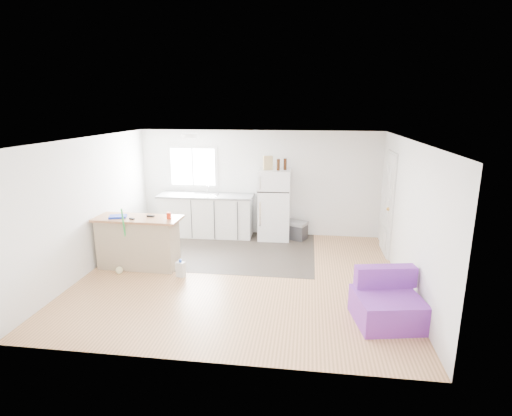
{
  "coord_description": "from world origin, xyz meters",
  "views": [
    {
      "loc": [
        1.13,
        -6.48,
        2.92
      ],
      "look_at": [
        0.17,
        0.7,
        1.07
      ],
      "focal_mm": 28.0,
      "sensor_mm": 36.0,
      "label": 1
    }
  ],
  "objects": [
    {
      "name": "vinyl_zone",
      "position": [
        -0.73,
        1.25,
        0.0
      ],
      "size": [
        4.05,
        2.5,
        0.0
      ],
      "primitive_type": "cube",
      "color": "#2D2622",
      "rests_on": "floor"
    },
    {
      "name": "interior_door",
      "position": [
        2.72,
        1.55,
        1.02
      ],
      "size": [
        0.11,
        0.92,
        2.1
      ],
      "color": "white",
      "rests_on": "right_wall"
    },
    {
      "name": "tool_b",
      "position": [
        -1.97,
        0.01,
        0.98
      ],
      "size": [
        0.11,
        0.07,
        0.03
      ],
      "primitive_type": "cube",
      "rotation": [
        0.0,
        0.0,
        -0.35
      ],
      "color": "black",
      "rests_on": "peninsula"
    },
    {
      "name": "blue_tray",
      "position": [
        -2.28,
        0.09,
        0.98
      ],
      "size": [
        0.35,
        0.3,
        0.04
      ],
      "primitive_type": "cube",
      "rotation": [
        0.0,
        0.0,
        0.31
      ],
      "color": "#122AB0",
      "rests_on": "peninsula"
    },
    {
      "name": "mop",
      "position": [
        -2.16,
        -0.16,
        0.23
      ],
      "size": [
        0.24,
        0.34,
        1.22
      ],
      "rotation": [
        0.0,
        0.0,
        0.27
      ],
      "color": "green",
      "rests_on": "floor"
    },
    {
      "name": "cleaner_jug",
      "position": [
        -1.05,
        -0.18,
        0.14
      ],
      "size": [
        0.17,
        0.14,
        0.32
      ],
      "rotation": [
        0.0,
        0.0,
        -0.31
      ],
      "color": "silver",
      "rests_on": "floor"
    },
    {
      "name": "ceiling_fixture",
      "position": [
        -1.2,
        1.2,
        2.36
      ],
      "size": [
        0.3,
        0.3,
        0.07
      ],
      "primitive_type": "cylinder",
      "color": "white",
      "rests_on": "ceiling"
    },
    {
      "name": "peninsula",
      "position": [
        -1.95,
        0.15,
        0.49
      ],
      "size": [
        1.58,
        0.63,
        0.96
      ],
      "rotation": [
        0.0,
        0.0,
        -0.02
      ],
      "color": "tan",
      "rests_on": "floor"
    },
    {
      "name": "kitchen_cabinets",
      "position": [
        -1.18,
        2.17,
        0.49
      ],
      "size": [
        2.17,
        0.72,
        1.25
      ],
      "rotation": [
        0.0,
        0.0,
        0.02
      ],
      "color": "white",
      "rests_on": "floor"
    },
    {
      "name": "tool_a",
      "position": [
        -1.7,
        0.22,
        0.98
      ],
      "size": [
        0.15,
        0.07,
        0.03
      ],
      "primitive_type": "cube",
      "rotation": [
        0.0,
        0.0,
        -0.19
      ],
      "color": "black",
      "rests_on": "peninsula"
    },
    {
      "name": "window",
      "position": [
        -1.55,
        2.49,
        1.55
      ],
      "size": [
        1.18,
        0.06,
        0.98
      ],
      "color": "white",
      "rests_on": "back_wall"
    },
    {
      "name": "room",
      "position": [
        0.0,
        0.0,
        1.2
      ],
      "size": [
        5.51,
        5.01,
        2.41
      ],
      "color": "#9E6C42",
      "rests_on": "ground"
    },
    {
      "name": "bottle_left",
      "position": [
        0.48,
        2.05,
        1.7
      ],
      "size": [
        0.07,
        0.07,
        0.25
      ],
      "primitive_type": "cylinder",
      "rotation": [
        0.0,
        0.0,
        0.04
      ],
      "color": "#361A09",
      "rests_on": "refrigerator"
    },
    {
      "name": "cardboard_box",
      "position": [
        0.24,
        2.13,
        1.72
      ],
      "size": [
        0.22,
        0.16,
        0.3
      ],
      "primitive_type": "cube",
      "rotation": [
        0.0,
        0.0,
        0.32
      ],
      "color": "tan",
      "rests_on": "refrigerator"
    },
    {
      "name": "refrigerator",
      "position": [
        0.39,
        2.16,
        0.79
      ],
      "size": [
        0.72,
        0.68,
        1.57
      ],
      "rotation": [
        0.0,
        0.0,
        0.04
      ],
      "color": "white",
      "rests_on": "floor"
    },
    {
      "name": "red_cup",
      "position": [
        -1.33,
        0.13,
        1.02
      ],
      "size": [
        0.11,
        0.11,
        0.12
      ],
      "primitive_type": "cylinder",
      "rotation": [
        0.0,
        0.0,
        0.42
      ],
      "color": "red",
      "rests_on": "peninsula"
    },
    {
      "name": "purple_seat",
      "position": [
        2.27,
        -1.25,
        0.26
      ],
      "size": [
        1.0,
        0.96,
        0.71
      ],
      "rotation": [
        0.0,
        0.0,
        0.19
      ],
      "color": "purple",
      "rests_on": "floor"
    },
    {
      "name": "bottle_right",
      "position": [
        0.62,
        2.15,
        1.7
      ],
      "size": [
        0.09,
        0.09,
        0.25
      ],
      "primitive_type": "cylinder",
      "rotation": [
        0.0,
        0.0,
        0.32
      ],
      "color": "#361A09",
      "rests_on": "refrigerator"
    },
    {
      "name": "cooler",
      "position": [
        0.86,
        2.18,
        0.2
      ],
      "size": [
        0.62,
        0.54,
        0.4
      ],
      "rotation": [
        0.0,
        0.0,
        -0.41
      ],
      "color": "#313134",
      "rests_on": "floor"
    }
  ]
}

